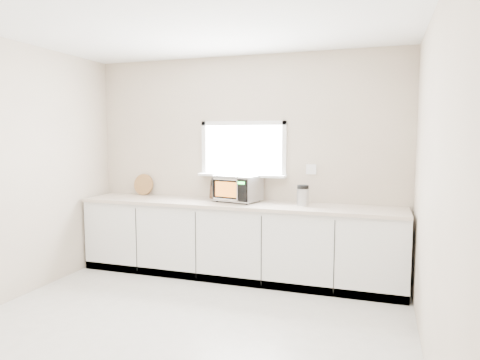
% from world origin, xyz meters
% --- Properties ---
extents(ground, '(4.00, 4.00, 0.00)m').
position_xyz_m(ground, '(0.00, 0.00, 0.00)').
color(ground, beige).
rests_on(ground, ground).
extents(back_wall, '(4.00, 0.17, 2.70)m').
position_xyz_m(back_wall, '(0.00, 2.00, 1.36)').
color(back_wall, beige).
rests_on(back_wall, ground).
extents(cabinets, '(3.92, 0.60, 0.88)m').
position_xyz_m(cabinets, '(0.00, 1.70, 0.44)').
color(cabinets, silver).
rests_on(cabinets, ground).
extents(countertop, '(3.92, 0.64, 0.04)m').
position_xyz_m(countertop, '(0.00, 1.69, 0.90)').
color(countertop, beige).
rests_on(countertop, cabinets).
extents(microwave, '(0.57, 0.50, 0.32)m').
position_xyz_m(microwave, '(-0.01, 1.79, 1.09)').
color(microwave, black).
rests_on(microwave, countertop).
extents(knife_block, '(0.12, 0.22, 0.31)m').
position_xyz_m(knife_block, '(-0.30, 1.80, 1.05)').
color(knife_block, '#412D17').
rests_on(knife_block, countertop).
extents(cutting_board, '(0.29, 0.07, 0.29)m').
position_xyz_m(cutting_board, '(-1.41, 1.94, 1.06)').
color(cutting_board, '#A27B3E').
rests_on(cutting_board, countertop).
extents(coffee_grinder, '(0.16, 0.16, 0.24)m').
position_xyz_m(coffee_grinder, '(0.80, 1.75, 1.04)').
color(coffee_grinder, '#B0B3B8').
rests_on(coffee_grinder, countertop).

